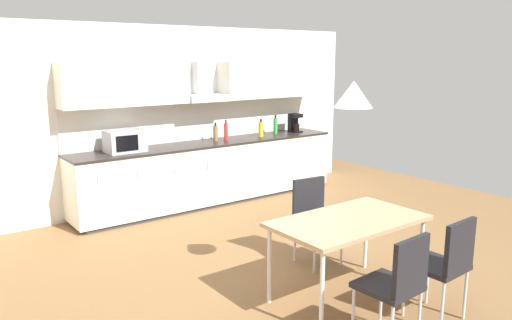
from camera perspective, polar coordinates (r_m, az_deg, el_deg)
The scene contains 16 objects.
ground_plane at distance 5.09m, azimuth 0.37°, elevation -12.73°, with size 9.29×8.07×0.02m, color brown.
wall_back at distance 7.06m, azimuth -13.19°, elevation 4.63°, with size 7.43×0.10×2.53m, color silver.
kitchen_counter at distance 7.30m, azimuth -5.12°, elevation -1.37°, with size 4.08×0.67×0.90m.
backsplash_tile at distance 7.43m, azimuth -6.47°, elevation 4.45°, with size 4.06×0.02×0.54m, color silver.
upper_wall_cabinets at distance 7.25m, azimuth -5.94°, elevation 8.86°, with size 4.06×0.40×0.56m.
microwave at distance 6.62m, azimuth -14.75°, elevation 2.10°, with size 0.48×0.35×0.28m.
coffee_maker at distance 8.16m, azimuth 4.41°, elevation 4.26°, with size 0.18×0.19×0.30m.
bottle_green at distance 7.94m, azimuth 2.23°, elevation 3.94°, with size 0.06×0.06×0.30m.
bottle_yellow at distance 7.65m, azimuth 0.57°, elevation 3.55°, with size 0.08×0.08×0.27m.
bottle_brown at distance 7.28m, azimuth -4.64°, elevation 3.08°, with size 0.07×0.07×0.27m.
bottle_red at distance 7.33m, azimuth -3.45°, elevation 3.28°, with size 0.06×0.06×0.30m.
dining_table at distance 4.42m, azimuth 10.51°, elevation -7.25°, with size 1.35×0.76×0.72m.
chair_near_left at distance 3.80m, azimuth 15.89°, elevation -12.99°, with size 0.42×0.42×0.87m.
chair_near_right at distance 4.27m, azimuth 20.96°, elevation -10.55°, with size 0.42×0.42×0.87m.
chair_far_right at distance 5.18m, azimuth 6.64°, elevation -5.92°, with size 0.44×0.44×0.87m.
pendant_lamp at distance 4.20m, azimuth 11.08°, elevation 7.38°, with size 0.32×0.32×0.22m, color silver.
Camera 1 is at (-2.80, -3.70, 2.09)m, focal length 35.00 mm.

